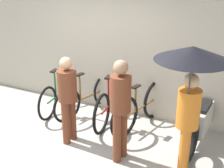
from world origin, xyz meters
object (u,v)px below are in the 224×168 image
Objects in this scene: parked_bicycle_3 at (141,107)px; pedestrian_leading at (68,94)px; parked_bicycle_1 at (87,96)px; pedestrian_center at (120,104)px; motorcycle at (201,121)px; parked_bicycle_0 at (60,93)px; parked_bicycle_2 at (112,101)px; pedestrian_trailing at (191,79)px.

parked_bicycle_3 is 1.14× the size of pedestrian_leading.
pedestrian_center reaches higher than parked_bicycle_1.
pedestrian_center is 0.81× the size of motorcycle.
parked_bicycle_3 is at bearing 92.24° from motorcycle.
parked_bicycle_2 is (1.21, 0.03, 0.03)m from parked_bicycle_0.
pedestrian_center is at bearing -154.35° from parked_bicycle_2.
parked_bicycle_0 is 0.61m from parked_bicycle_1.
pedestrian_leading is at bearing -151.36° from parked_bicycle_1.
parked_bicycle_0 is 2.94m from motorcycle.
pedestrian_leading is 2.34m from motorcycle.
parked_bicycle_0 is 1.04× the size of pedestrian_center.
parked_bicycle_1 is at bearing 99.17° from parked_bicycle_3.
parked_bicycle_2 is 1.44m from pedestrian_center.
parked_bicycle_3 is at bearing -77.39° from pedestrian_center.
parked_bicycle_3 is (1.81, 0.02, 0.04)m from parked_bicycle_0.
pedestrian_leading is 1.02m from pedestrian_center.
pedestrian_leading is (-0.32, -1.03, 0.50)m from parked_bicycle_2.
pedestrian_trailing reaches higher than parked_bicycle_3.
parked_bicycle_1 is 0.95× the size of parked_bicycle_2.
parked_bicycle_2 is 2.38m from pedestrian_trailing.
pedestrian_center is at bearing 139.56° from motorcycle.
pedestrian_trailing is (1.71, -1.18, 1.16)m from parked_bicycle_2.
parked_bicycle_2 is at bearing -50.15° from pedestrian_center.
pedestrian_center is (1.30, -1.19, 0.60)m from parked_bicycle_1.
parked_bicycle_2 is 1.19× the size of pedestrian_leading.
parked_bicycle_1 is 1.21m from parked_bicycle_3.
parked_bicycle_2 is at bearing -82.30° from parked_bicycle_1.
parked_bicycle_1 reaches higher than parked_bicycle_3.
pedestrian_leading is at bearing 156.87° from parked_bicycle_2.
pedestrian_trailing is at bearing -178.41° from motorcycle.
pedestrian_leading is at bearing -7.32° from pedestrian_trailing.
parked_bicycle_1 is at bearing -31.59° from pedestrian_trailing.
pedestrian_trailing is 1.66m from motorcycle.
parked_bicycle_0 is at bearing 85.11° from parked_bicycle_2.
parked_bicycle_2 is at bearing -37.83° from pedestrian_trailing.
parked_bicycle_2 is at bearing 92.22° from motorcycle.
pedestrian_leading is 0.93× the size of pedestrian_center.
parked_bicycle_2 reaches higher than parked_bicycle_0.
pedestrian_trailing is 0.98× the size of motorcycle.
pedestrian_leading is at bearing -145.02° from parked_bicycle_0.
parked_bicycle_3 is 1.26m from pedestrian_center.
parked_bicycle_0 is 0.85× the size of motorcycle.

